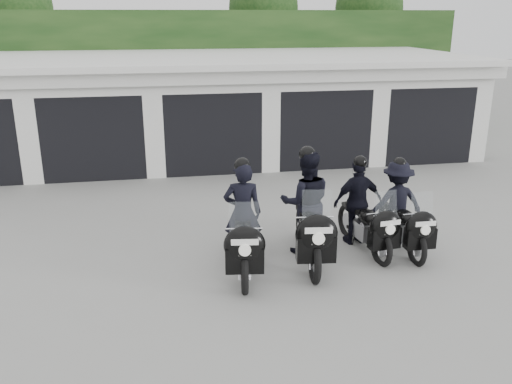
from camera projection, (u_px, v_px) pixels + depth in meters
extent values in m
plane|color=gray|center=(248.00, 260.00, 9.61)|extent=(80.00, 80.00, 0.00)
cube|color=silver|center=(203.00, 106.00, 17.12)|extent=(16.00, 6.00, 2.80)
cube|color=silver|center=(202.00, 58.00, 16.47)|extent=(16.40, 6.80, 0.16)
cube|color=silver|center=(213.00, 77.00, 13.69)|extent=(16.40, 0.12, 0.40)
cube|color=black|center=(214.00, 170.00, 14.70)|extent=(16.00, 0.06, 0.24)
cube|color=silver|center=(29.00, 129.00, 13.67)|extent=(0.50, 0.50, 2.80)
cube|color=black|center=(98.00, 130.00, 15.00)|extent=(2.60, 2.60, 2.20)
cube|color=silver|center=(88.00, 83.00, 13.59)|extent=(2.60, 0.50, 0.60)
cube|color=silver|center=(154.00, 125.00, 14.19)|extent=(0.50, 0.50, 2.80)
cube|color=black|center=(209.00, 126.00, 15.53)|extent=(2.60, 2.60, 2.20)
cube|color=silver|center=(212.00, 81.00, 14.11)|extent=(2.60, 0.50, 0.60)
cube|color=silver|center=(269.00, 121.00, 14.72)|extent=(0.50, 0.50, 2.80)
cube|color=black|center=(313.00, 122.00, 16.06)|extent=(2.60, 2.60, 2.20)
cube|color=silver|center=(326.00, 78.00, 14.64)|extent=(2.60, 0.50, 0.60)
cube|color=silver|center=(377.00, 117.00, 15.25)|extent=(0.50, 0.50, 2.80)
cube|color=black|center=(411.00, 119.00, 16.59)|extent=(2.60, 2.60, 2.20)
cube|color=silver|center=(432.00, 76.00, 15.17)|extent=(2.60, 0.50, 0.60)
cube|color=silver|center=(477.00, 113.00, 15.78)|extent=(0.50, 0.50, 2.80)
cube|color=#153312|center=(193.00, 69.00, 20.62)|extent=(20.00, 2.00, 4.30)
sphere|color=#153312|center=(14.00, 7.00, 20.22)|extent=(2.80, 2.80, 2.80)
cylinder|color=black|center=(24.00, 82.00, 21.08)|extent=(0.24, 0.24, 3.30)
sphere|color=#153312|center=(263.00, 8.00, 21.83)|extent=(2.80, 2.80, 2.80)
cylinder|color=black|center=(263.00, 77.00, 22.69)|extent=(0.24, 0.24, 3.30)
sphere|color=#153312|center=(369.00, 8.00, 22.60)|extent=(2.80, 2.80, 2.80)
cylinder|color=black|center=(365.00, 75.00, 23.46)|extent=(0.24, 0.24, 3.30)
torus|color=black|center=(245.00, 271.00, 8.49)|extent=(0.21, 0.76, 0.75)
torus|color=black|center=(242.00, 235.00, 9.89)|extent=(0.21, 0.76, 0.75)
cube|color=#ABABB0|center=(243.00, 247.00, 9.19)|extent=(0.34, 0.60, 0.33)
cube|color=black|center=(243.00, 257.00, 9.22)|extent=(0.26, 1.34, 0.06)
ellipsoid|color=black|center=(243.00, 232.00, 8.91)|extent=(0.41, 0.63, 0.30)
cube|color=black|center=(243.00, 221.00, 9.32)|extent=(0.34, 0.60, 0.10)
ellipsoid|color=black|center=(245.00, 245.00, 8.26)|extent=(0.69, 0.42, 0.62)
cube|color=black|center=(245.00, 259.00, 8.33)|extent=(0.62, 0.30, 0.41)
cube|color=#B2BFC6|center=(244.00, 219.00, 8.16)|extent=(0.46, 0.18, 0.53)
cylinder|color=silver|center=(244.00, 229.00, 8.39)|extent=(0.58, 0.10, 0.03)
cube|color=white|center=(245.00, 242.00, 8.05)|extent=(0.41, 0.07, 0.09)
cube|color=white|center=(245.00, 253.00, 8.14)|extent=(0.19, 0.04, 0.10)
imported|color=black|center=(243.00, 213.00, 9.30)|extent=(0.71, 0.52, 1.81)
sphere|color=black|center=(242.00, 166.00, 9.03)|extent=(0.28, 0.28, 0.28)
torus|color=black|center=(315.00, 261.00, 8.81)|extent=(0.21, 0.80, 0.79)
torus|color=black|center=(301.00, 225.00, 10.29)|extent=(0.21, 0.80, 0.79)
cube|color=#ABABB0|center=(307.00, 237.00, 9.55)|extent=(0.35, 0.63, 0.35)
cube|color=black|center=(307.00, 247.00, 9.58)|extent=(0.26, 1.41, 0.07)
ellipsoid|color=black|center=(310.00, 221.00, 9.26)|extent=(0.42, 0.66, 0.31)
cube|color=black|center=(306.00, 211.00, 9.70)|extent=(0.35, 0.63, 0.11)
ellipsoid|color=black|center=(317.00, 234.00, 8.57)|extent=(0.72, 0.44, 0.65)
cube|color=black|center=(316.00, 248.00, 8.65)|extent=(0.65, 0.31, 0.43)
cube|color=#B2BFC6|center=(317.00, 207.00, 8.47)|extent=(0.49, 0.18, 0.55)
cylinder|color=silver|center=(315.00, 217.00, 8.72)|extent=(0.61, 0.10, 0.03)
cube|color=white|center=(319.00, 231.00, 8.36)|extent=(0.43, 0.07, 0.10)
cube|color=white|center=(318.00, 241.00, 8.45)|extent=(0.20, 0.04, 0.11)
imported|color=black|center=(306.00, 203.00, 9.67)|extent=(1.00, 0.83, 1.90)
sphere|color=black|center=(307.00, 154.00, 9.39)|extent=(0.29, 0.29, 0.29)
torus|color=black|center=(381.00, 248.00, 9.41)|extent=(0.18, 0.69, 0.68)
torus|color=black|center=(347.00, 221.00, 10.63)|extent=(0.18, 0.69, 0.68)
cube|color=#ABABB0|center=(363.00, 230.00, 10.01)|extent=(0.30, 0.54, 0.30)
cube|color=black|center=(363.00, 238.00, 10.04)|extent=(0.21, 1.22, 0.06)
ellipsoid|color=black|center=(368.00, 217.00, 9.77)|extent=(0.36, 0.57, 0.27)
cube|color=black|center=(358.00, 209.00, 10.13)|extent=(0.30, 0.54, 0.09)
ellipsoid|color=black|center=(385.00, 226.00, 9.20)|extent=(0.62, 0.37, 0.56)
cube|color=black|center=(384.00, 238.00, 9.27)|extent=(0.56, 0.27, 0.37)
cube|color=#B2BFC6|center=(386.00, 205.00, 9.11)|extent=(0.42, 0.15, 0.48)
cylinder|color=silver|center=(381.00, 213.00, 9.32)|extent=(0.52, 0.09, 0.03)
cube|color=white|center=(391.00, 223.00, 9.02)|extent=(0.37, 0.06, 0.08)
cube|color=white|center=(389.00, 232.00, 9.10)|extent=(0.17, 0.03, 0.09)
imported|color=black|center=(358.00, 202.00, 10.11)|extent=(1.02, 0.65, 1.64)
sphere|color=black|center=(360.00, 162.00, 9.87)|extent=(0.25, 0.25, 0.25)
torus|color=black|center=(417.00, 248.00, 9.42)|extent=(0.10, 0.67, 0.67)
torus|color=black|center=(386.00, 221.00, 10.65)|extent=(0.10, 0.67, 0.67)
cube|color=#ABABB0|center=(400.00, 230.00, 10.03)|extent=(0.24, 0.50, 0.29)
cube|color=black|center=(400.00, 238.00, 10.06)|extent=(0.08, 1.19, 0.05)
ellipsoid|color=black|center=(405.00, 217.00, 9.79)|extent=(0.30, 0.53, 0.26)
cube|color=black|center=(396.00, 209.00, 10.15)|extent=(0.24, 0.50, 0.09)
ellipsoid|color=black|center=(421.00, 227.00, 9.22)|extent=(0.58, 0.30, 0.55)
cube|color=black|center=(420.00, 238.00, 9.29)|extent=(0.53, 0.20, 0.37)
cube|color=#B2BFC6|center=(422.00, 206.00, 9.13)|extent=(0.40, 0.11, 0.47)
cylinder|color=silver|center=(417.00, 214.00, 9.34)|extent=(0.51, 0.03, 0.03)
cube|color=white|center=(426.00, 224.00, 9.04)|extent=(0.37, 0.02, 0.08)
cube|color=white|center=(424.00, 232.00, 9.12)|extent=(0.16, 0.01, 0.09)
imported|color=black|center=(396.00, 202.00, 10.13)|extent=(1.04, 0.54, 1.60)
sphere|color=black|center=(400.00, 164.00, 9.90)|extent=(0.25, 0.25, 0.25)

